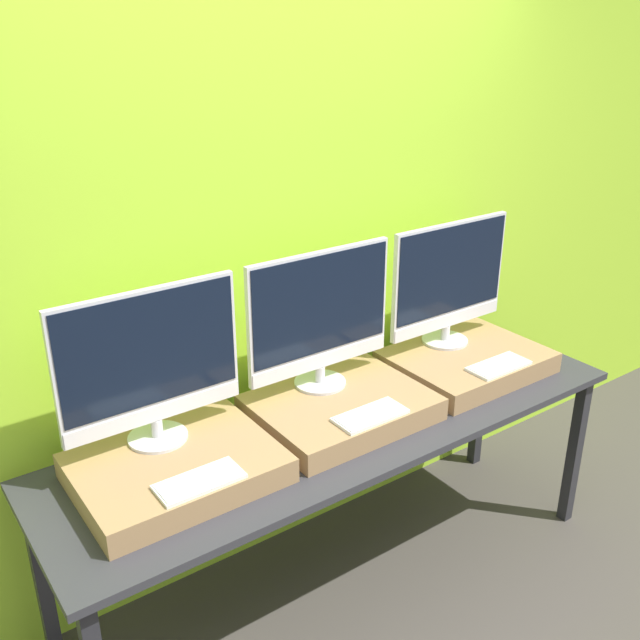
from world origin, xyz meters
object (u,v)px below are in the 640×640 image
keyboard_left (199,481)px  keyboard_center (370,415)px  monitor_left (150,363)px  monitor_center (320,316)px  monitor_right (449,280)px  keyboard_right (499,365)px

keyboard_left → keyboard_center: size_ratio=1.00×
keyboard_left → keyboard_center: same height
monitor_left → monitor_center: 0.69m
monitor_right → keyboard_right: bearing=-90.0°
monitor_left → monitor_right: 1.37m
keyboard_left → keyboard_center: 0.69m
monitor_left → keyboard_left: 0.42m
keyboard_left → monitor_right: 1.44m
monitor_center → keyboard_right: 0.81m
monitor_left → monitor_center: size_ratio=1.00×
monitor_left → monitor_center: (0.69, 0.00, 0.00)m
monitor_right → keyboard_right: (-0.00, -0.31, -0.28)m
keyboard_center → monitor_right: (0.69, 0.31, 0.28)m
monitor_left → keyboard_right: bearing=-12.8°
monitor_left → monitor_right: same height
keyboard_left → keyboard_right: 1.37m
keyboard_center → keyboard_right: size_ratio=1.00×
keyboard_center → keyboard_right: (0.69, 0.00, 0.00)m
monitor_left → keyboard_center: size_ratio=2.29×
monitor_center → keyboard_right: size_ratio=2.29×
keyboard_left → monitor_right: size_ratio=0.44×
keyboard_left → keyboard_right: (1.37, 0.00, 0.00)m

